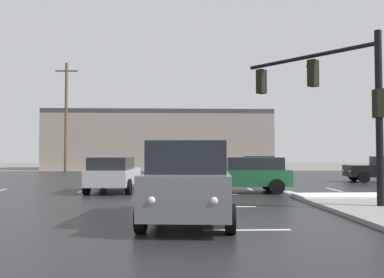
{
  "coord_description": "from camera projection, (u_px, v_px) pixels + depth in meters",
  "views": [
    {
      "loc": [
        -1.61,
        -19.07,
        1.75
      ],
      "look_at": [
        -0.65,
        5.55,
        2.68
      ],
      "focal_mm": 37.36,
      "sensor_mm": 36.0,
      "label": 1
    }
  ],
  "objects": [
    {
      "name": "sedan_green",
      "position": [
        242.0,
        174.0,
        17.96
      ],
      "size": [
        4.58,
        2.11,
        1.58
      ],
      "rotation": [
        0.0,
        0.0,
        3.12
      ],
      "color": "#195933",
      "rests_on": "road_asphalt"
    },
    {
      "name": "suv_grey",
      "position": [
        190.0,
        179.0,
        10.32
      ],
      "size": [
        2.51,
        4.96,
        2.03
      ],
      "rotation": [
        0.0,
        0.0,
        -1.66
      ],
      "color": "slate",
      "rests_on": "road_asphalt"
    },
    {
      "name": "traffic_signal_mast",
      "position": [
        335.0,
        92.0,
        13.58
      ],
      "size": [
        3.51,
        4.02,
        5.51
      ],
      "rotation": [
        0.0,
        0.0,
        2.29
      ],
      "color": "black",
      "rests_on": "sidewalk_corner"
    },
    {
      "name": "sedan_white",
      "position": [
        261.0,
        166.0,
        29.98
      ],
      "size": [
        2.26,
        4.63,
        1.58
      ],
      "rotation": [
        0.0,
        0.0,
        -1.51
      ],
      "color": "white",
      "rests_on": "road_asphalt"
    },
    {
      "name": "ground_plane",
      "position": [
        210.0,
        191.0,
        19.04
      ],
      "size": [
        120.0,
        120.0,
        0.0
      ],
      "primitive_type": "plane",
      "color": "slate"
    },
    {
      "name": "utility_pole_distant",
      "position": [
        66.0,
        115.0,
        39.97
      ],
      "size": [
        2.2,
        0.28,
        10.9
      ],
      "color": "brown",
      "rests_on": "ground_plane"
    },
    {
      "name": "snow_strip_curbside",
      "position": [
        349.0,
        195.0,
        15.24
      ],
      "size": [
        4.0,
        1.6,
        0.06
      ],
      "primitive_type": "cube",
      "color": "white",
      "rests_on": "sidewalk_corner"
    },
    {
      "name": "road_asphalt",
      "position": [
        210.0,
        190.0,
        19.04
      ],
      "size": [
        44.0,
        44.0,
        0.02
      ],
      "primitive_type": "cube",
      "color": "#232326",
      "rests_on": "ground_plane"
    },
    {
      "name": "lane_markings",
      "position": [
        240.0,
        193.0,
        17.71
      ],
      "size": [
        36.15,
        36.15,
        0.01
      ],
      "color": "silver",
      "rests_on": "road_asphalt"
    },
    {
      "name": "strip_building_background",
      "position": [
        160.0,
        141.0,
        46.96
      ],
      "size": [
        25.32,
        8.0,
        6.67
      ],
      "color": "gray",
      "rests_on": "ground_plane"
    },
    {
      "name": "sedan_silver",
      "position": [
        114.0,
        173.0,
        18.44
      ],
      "size": [
        2.2,
        4.61,
        1.58
      ],
      "rotation": [
        0.0,
        0.0,
        1.52
      ],
      "color": "#B7BABF",
      "rests_on": "road_asphalt"
    }
  ]
}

